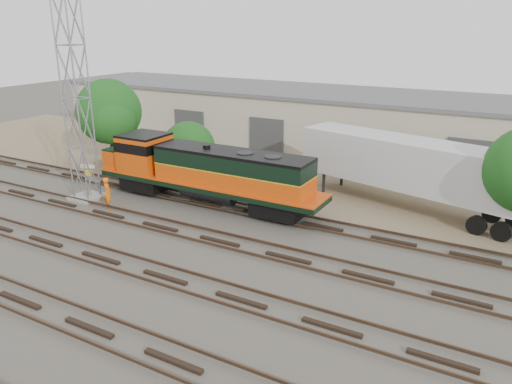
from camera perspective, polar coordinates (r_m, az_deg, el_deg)
The scene contains 11 objects.
ground at distance 25.37m, azimuth -6.04°, elevation -6.98°, with size 140.00×140.00×0.00m, color #47423A.
dirt_strip at distance 37.74m, azimuth 7.12°, elevation 1.76°, with size 80.00×16.00×0.02m, color #726047.
tracks at distance 23.24m, azimuth -10.35°, elevation -9.56°, with size 80.00×20.40×0.28m.
warehouse at distance 44.38m, azimuth 11.28°, elevation 7.65°, with size 58.40×10.40×5.30m.
locomotive at distance 31.37m, azimuth -5.98°, elevation 2.40°, with size 15.62×2.74×3.76m.
signal_tower at distance 33.25m, azimuth -19.79°, elevation 9.61°, with size 1.90×1.90×12.89m.
sign_post at distance 34.13m, azimuth -18.60°, elevation 1.91°, with size 0.92×0.35×2.34m.
worker at distance 32.20m, azimuth -16.60°, elevation -0.09°, with size 0.72×0.47×1.98m, color orange.
semi_trailer at distance 31.65m, azimuth 17.52°, elevation 2.78°, with size 14.31×6.13×4.32m.
tree_west at distance 41.85m, azimuth -16.40°, elevation 8.56°, with size 5.46×5.20×6.81m.
tree_mid at distance 38.61m, azimuth -7.59°, elevation 4.76°, with size 4.32×4.12×4.12m.
Camera 1 is at (13.40, -18.52, 11.03)m, focal length 35.00 mm.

